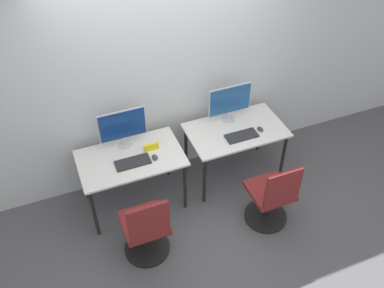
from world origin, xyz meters
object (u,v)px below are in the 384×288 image
(keyboard_left, at_px, (133,162))
(monitor_right, at_px, (230,102))
(monitor_left, at_px, (123,127))
(keyboard_right, at_px, (241,136))
(office_chair_right, at_px, (272,198))
(mouse_right, at_px, (260,129))
(mouse_left, at_px, (155,157))
(office_chair_left, at_px, (146,231))

(keyboard_left, height_order, monitor_right, monitor_right)
(monitor_left, height_order, keyboard_right, monitor_left)
(keyboard_left, distance_m, office_chair_right, 1.53)
(monitor_left, distance_m, monitor_right, 1.25)
(monitor_left, bearing_deg, office_chair_right, -38.70)
(keyboard_left, xyz_separation_m, mouse_right, (1.50, -0.02, 0.01))
(keyboard_left, height_order, office_chair_right, office_chair_right)
(monitor_right, bearing_deg, mouse_left, -162.97)
(office_chair_left, bearing_deg, mouse_left, 63.28)
(monitor_left, bearing_deg, monitor_right, -0.69)
(mouse_left, distance_m, mouse_right, 1.27)
(mouse_right, xyz_separation_m, office_chair_right, (-0.21, -0.71, -0.35))
(keyboard_left, relative_size, mouse_right, 4.10)
(monitor_right, xyz_separation_m, mouse_right, (0.25, -0.32, -0.24))
(mouse_right, bearing_deg, keyboard_right, -175.37)
(mouse_left, height_order, keyboard_right, mouse_left)
(office_chair_left, bearing_deg, keyboard_left, 83.26)
(office_chair_left, distance_m, keyboard_right, 1.49)
(monitor_right, height_order, mouse_right, monitor_right)
(mouse_left, height_order, office_chair_right, office_chair_right)
(monitor_right, bearing_deg, mouse_right, -51.60)
(keyboard_left, xyz_separation_m, monitor_right, (1.25, 0.29, 0.25))
(office_chair_left, relative_size, office_chair_right, 1.00)
(monitor_left, relative_size, monitor_right, 1.00)
(monitor_left, bearing_deg, mouse_right, -12.41)
(keyboard_right, distance_m, mouse_right, 0.25)
(monitor_right, height_order, office_chair_right, monitor_right)
(keyboard_left, bearing_deg, mouse_right, -0.90)
(mouse_left, xyz_separation_m, office_chair_left, (-0.31, -0.62, -0.35))
(mouse_left, relative_size, office_chair_left, 0.10)
(monitor_right, xyz_separation_m, keyboard_right, (0.00, -0.34, -0.25))
(keyboard_right, bearing_deg, monitor_left, 164.34)
(mouse_right, bearing_deg, monitor_right, 128.40)
(mouse_right, height_order, office_chair_right, office_chair_right)
(monitor_left, height_order, mouse_right, monitor_left)
(mouse_left, bearing_deg, keyboard_right, -1.38)
(monitor_left, distance_m, keyboard_right, 1.32)
(monitor_left, height_order, office_chair_left, monitor_left)
(monitor_right, bearing_deg, keyboard_right, -90.00)
(keyboard_left, height_order, office_chair_left, office_chair_left)
(monitor_right, bearing_deg, keyboard_left, -166.88)
(monitor_right, distance_m, keyboard_right, 0.42)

